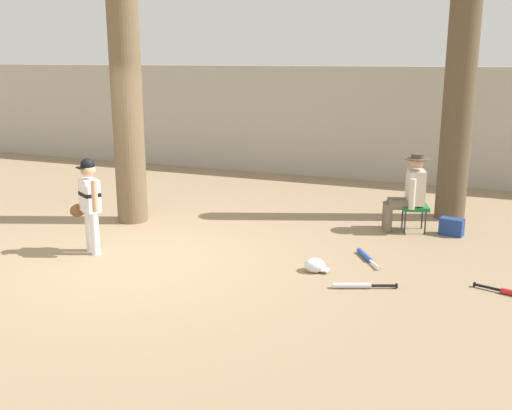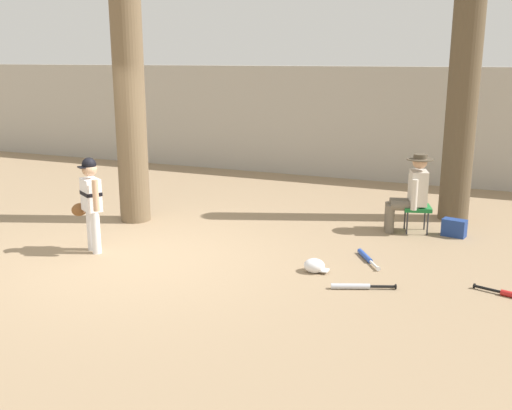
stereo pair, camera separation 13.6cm
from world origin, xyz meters
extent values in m
plane|color=#937A5B|center=(0.00, 0.00, 0.00)|extent=(60.00, 60.00, 0.00)
cube|color=#ADA89E|center=(0.00, 6.53, 1.21)|extent=(18.00, 0.36, 2.41)
cylinder|color=brown|center=(-1.15, 1.65, 2.84)|extent=(0.48, 0.48, 5.68)
cone|color=brown|center=(-1.15, 1.65, 0.00)|extent=(0.64, 0.64, 0.29)
cylinder|color=brown|center=(3.64, 3.79, 2.08)|extent=(0.49, 0.49, 4.17)
cone|color=brown|center=(3.64, 3.79, 0.00)|extent=(0.78, 0.78, 0.29)
cylinder|color=white|center=(-0.66, 0.01, 0.29)|extent=(0.12, 0.12, 0.58)
cylinder|color=white|center=(-0.81, 0.11, 0.29)|extent=(0.12, 0.12, 0.58)
cube|color=white|center=(-0.73, 0.06, 0.80)|extent=(0.36, 0.33, 0.44)
cube|color=black|center=(-0.73, 0.06, 0.82)|extent=(0.37, 0.34, 0.05)
sphere|color=tan|center=(-0.73, 0.06, 1.15)|extent=(0.20, 0.20, 0.20)
sphere|color=black|center=(-0.73, 0.06, 1.21)|extent=(0.19, 0.19, 0.19)
cube|color=black|center=(-0.78, -0.01, 1.19)|extent=(0.17, 0.16, 0.02)
cylinder|color=tan|center=(-0.54, -0.08, 0.84)|extent=(0.11, 0.11, 0.42)
cylinder|color=tan|center=(-0.93, 0.14, 0.72)|extent=(0.11, 0.11, 0.40)
ellipsoid|color=brown|center=(-0.98, 0.10, 0.56)|extent=(0.22, 0.25, 0.18)
cube|color=#196B2D|center=(3.18, 2.75, 0.38)|extent=(0.49, 0.49, 0.06)
cylinder|color=#333338|center=(3.08, 2.57, 0.19)|extent=(0.02, 0.02, 0.38)
cylinder|color=#333338|center=(3.00, 2.86, 0.19)|extent=(0.02, 0.02, 0.38)
cylinder|color=#333338|center=(3.37, 2.65, 0.19)|extent=(0.02, 0.02, 0.38)
cylinder|color=#333338|center=(3.29, 2.94, 0.19)|extent=(0.02, 0.02, 0.38)
cylinder|color=#6B6051|center=(2.83, 2.55, 0.21)|extent=(0.13, 0.13, 0.43)
cylinder|color=#6B6051|center=(2.77, 2.74, 0.21)|extent=(0.13, 0.13, 0.43)
cylinder|color=#6B6051|center=(3.02, 2.60, 0.43)|extent=(0.43, 0.25, 0.15)
cylinder|color=#6B6051|center=(2.97, 2.79, 0.43)|extent=(0.43, 0.25, 0.15)
cube|color=beige|center=(3.18, 2.75, 0.69)|extent=(0.33, 0.41, 0.52)
cylinder|color=beige|center=(3.17, 2.52, 0.63)|extent=(0.11, 0.11, 0.46)
cylinder|color=beige|center=(3.05, 2.94, 0.63)|extent=(0.11, 0.11, 0.46)
sphere|color=tan|center=(3.18, 2.75, 1.09)|extent=(0.22, 0.22, 0.22)
cylinder|color=#4C4233|center=(3.18, 2.75, 1.12)|extent=(0.40, 0.40, 0.02)
cylinder|color=#4C4233|center=(3.18, 2.75, 1.16)|extent=(0.20, 0.20, 0.09)
cube|color=navy|center=(3.74, 2.74, 0.13)|extent=(0.37, 0.25, 0.26)
cylinder|color=black|center=(4.30, 0.64, 0.03)|extent=(0.30, 0.11, 0.03)
cylinder|color=black|center=(4.16, 0.68, 0.03)|extent=(0.03, 0.06, 0.06)
cylinder|color=#2347AD|center=(2.75, 1.24, 0.03)|extent=(0.29, 0.40, 0.07)
cylinder|color=silver|center=(2.94, 0.93, 0.03)|extent=(0.18, 0.26, 0.03)
cylinder|color=silver|center=(3.02, 0.81, 0.03)|extent=(0.06, 0.04, 0.06)
cylinder|color=#B7BCC6|center=(2.85, 0.10, 0.03)|extent=(0.44, 0.23, 0.07)
cylinder|color=black|center=(3.19, 0.24, 0.03)|extent=(0.29, 0.14, 0.03)
cylinder|color=black|center=(3.33, 0.30, 0.03)|extent=(0.04, 0.06, 0.06)
ellipsoid|color=silver|center=(2.29, 0.48, 0.08)|extent=(0.27, 0.24, 0.18)
cube|color=silver|center=(2.42, 0.48, 0.04)|extent=(0.11, 0.13, 0.02)
camera|label=1|loc=(4.22, -6.24, 2.59)|focal=41.53mm
camera|label=2|loc=(4.35, -6.19, 2.59)|focal=41.53mm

